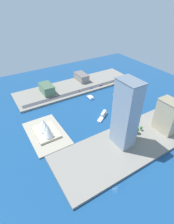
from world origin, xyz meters
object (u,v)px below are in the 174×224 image
office_block_beige (167,116)px  traffic_light_waterfront (79,91)px  sailboat_small_white (120,104)px  hatchback_blue (92,88)px  tower_tall_glass (126,115)px  water_taxi_orange (115,94)px  suv_black (101,85)px  carpark_squat_concrete (81,77)px  patrol_launch_navy (132,112)px  terminal_long_green (47,89)px  sedan_silver (80,91)px  ferry_white_commuter (103,115)px  van_white (102,83)px  taxi_yellow_cab (107,84)px  opera_landmark (45,128)px  catamaran_blue (91,97)px

office_block_beige → traffic_light_waterfront: 160.80m
sailboat_small_white → hatchback_blue: bearing=10.0°
sailboat_small_white → tower_tall_glass: bearing=140.2°
water_taxi_orange → suv_black: (37.13, 5.62, 2.85)m
carpark_squat_concrete → patrol_launch_navy: bearing=-175.4°
terminal_long_green → traffic_light_waterfront: (-32.17, -49.54, -3.97)m
sedan_silver → ferry_white_commuter: bearing=174.8°
patrol_launch_navy → tower_tall_glass: 88.04m
carpark_squat_concrete → hatchback_blue: 43.39m
tower_tall_glass → carpark_squat_concrete: 196.19m
hatchback_blue → office_block_beige: bearing=-173.5°
water_taxi_orange → van_white: (43.38, -1.69, 2.80)m
taxi_yellow_cab → traffic_light_waterfront: 68.81m
ferry_white_commuter → hatchback_blue: size_ratio=5.54×
office_block_beige → van_white: size_ratio=9.65×
water_taxi_orange → sailboat_small_white: 36.13m
taxi_yellow_cab → carpark_squat_concrete: bearing=39.8°
hatchback_blue → sedan_silver: bearing=87.6°
ferry_white_commuter → taxi_yellow_cab: ferry_white_commuter is taller
traffic_light_waterfront → sedan_silver: bearing=-48.4°
van_white → opera_landmark: (-80.77, 151.55, 6.50)m
tower_tall_glass → van_white: size_ratio=18.00×
catamaran_blue → terminal_long_green: terminal_long_green is taller
terminal_long_green → van_white: 111.91m
patrol_launch_navy → taxi_yellow_cab: size_ratio=1.97×
tower_tall_glass → office_block_beige: 69.47m
tower_tall_glass → taxi_yellow_cab: bearing=-30.8°
tower_tall_glass → opera_landmark: bearing=47.6°
patrol_launch_navy → water_taxi_orange: bearing=-12.7°
tower_tall_glass → taxi_yellow_cab: 172.14m
sailboat_small_white → carpark_squat_concrete: (113.78, 10.79, 9.81)m
van_white → catamaran_blue: bearing=123.3°
suv_black → traffic_light_waterfront: (-2.53, 52.33, 3.42)m
patrol_launch_navy → opera_landmark: 138.41m
patrol_launch_navy → traffic_light_waterfront: bearing=24.9°
water_taxi_orange → suv_black: 37.66m
office_block_beige → carpark_squat_concrete: bearing=4.6°
van_white → traffic_light_waterfront: bearing=98.4°
water_taxi_orange → carpark_squat_concrete: bearing=17.3°
tower_tall_glass → opera_landmark: (68.44, 75.09, -35.44)m
sedan_silver → van_white: bearing=-85.2°
taxi_yellow_cab → water_taxi_orange: bearing=164.1°
van_white → taxi_yellow_cab: van_white is taller
hatchback_blue → traffic_light_waterfront: traffic_light_waterfront is taller
catamaran_blue → hatchback_blue: 31.75m
tower_tall_glass → ferry_white_commuter: bearing=-13.0°
carpark_squat_concrete → opera_landmark: bearing=133.4°
ferry_white_commuter → tower_tall_glass: bearing=167.0°
van_white → taxi_yellow_cab: (-5.81, -9.01, -0.01)m
ferry_white_commuter → water_taxi_orange: ferry_white_commuter is taller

